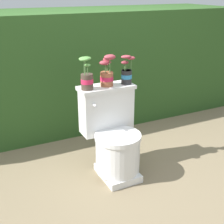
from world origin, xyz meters
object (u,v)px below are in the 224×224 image
object	(u,v)px
potted_plant_midleft	(107,73)
potted_plant_middle	(127,73)
toilet	(113,136)
potted_plant_left	(87,77)

from	to	relation	value
potted_plant_midleft	potted_plant_middle	xyz separation A→B (m)	(0.17, -0.02, -0.02)
toilet	potted_plant_midleft	size ratio (longest dim) A/B	2.81
potted_plant_middle	potted_plant_midleft	bearing A→B (deg)	172.54
toilet	potted_plant_middle	xyz separation A→B (m)	(0.17, 0.11, 0.49)
potted_plant_left	potted_plant_midleft	distance (m)	0.18
potted_plant_left	potted_plant_middle	distance (m)	0.35
toilet	potted_plant_middle	distance (m)	0.53
toilet	potted_plant_midleft	xyz separation A→B (m)	(0.01, 0.13, 0.51)
potted_plant_left	potted_plant_midleft	world-z (taller)	potted_plant_midleft
potted_plant_middle	potted_plant_left	bearing A→B (deg)	179.49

